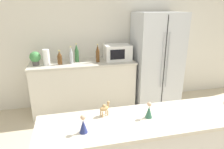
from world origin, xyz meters
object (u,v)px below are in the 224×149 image
at_px(potted_plant, 35,58).
at_px(wise_man_figurine_crimson, 149,111).
at_px(refrigerator, 156,61).
at_px(back_bottle_0, 71,55).
at_px(camel_figurine, 105,108).
at_px(back_bottle_1, 77,53).
at_px(wise_man_figurine_blue, 83,125).
at_px(paper_towel_roll, 46,57).
at_px(microwave, 117,52).
at_px(back_bottle_3, 98,54).
at_px(back_bottle_2, 60,58).

distance_m(potted_plant, wise_man_figurine_crimson, 2.33).
height_order(refrigerator, back_bottle_0, refrigerator).
relative_size(potted_plant, camel_figurine, 1.76).
bearing_deg(wise_man_figurine_crimson, back_bottle_1, 103.45).
height_order(camel_figurine, wise_man_figurine_blue, wise_man_figurine_blue).
xyz_separation_m(potted_plant, paper_towel_roll, (0.18, -0.02, 0.00)).
distance_m(microwave, wise_man_figurine_blue, 2.31).
bearing_deg(microwave, potted_plant, -177.67).
bearing_deg(back_bottle_0, wise_man_figurine_crimson, -73.29).
relative_size(potted_plant, back_bottle_1, 0.72).
xyz_separation_m(back_bottle_1, back_bottle_3, (0.36, -0.10, -0.01)).
height_order(back_bottle_1, camel_figurine, back_bottle_1).
distance_m(refrigerator, microwave, 0.78).
xyz_separation_m(back_bottle_2, camel_figurine, (0.41, -1.84, -0.05)).
bearing_deg(potted_plant, camel_figurine, -66.66).
height_order(paper_towel_roll, back_bottle_2, paper_towel_roll).
xyz_separation_m(paper_towel_roll, back_bottle_2, (0.22, -0.01, -0.02)).
relative_size(potted_plant, wise_man_figurine_crimson, 1.54).
bearing_deg(wise_man_figurine_blue, camel_figurine, 45.63).
height_order(microwave, camel_figurine, microwave).
relative_size(paper_towel_roll, microwave, 0.55).
distance_m(back_bottle_3, wise_man_figurine_crimson, 1.98).
bearing_deg(back_bottle_2, back_bottle_0, 7.74).
bearing_deg(paper_towel_roll, refrigerator, 0.07).
bearing_deg(back_bottle_1, back_bottle_0, -142.87).
bearing_deg(wise_man_figurine_crimson, back_bottle_3, 93.86).
height_order(potted_plant, wise_man_figurine_crimson, potted_plant).
bearing_deg(back_bottle_3, back_bottle_1, 165.24).
bearing_deg(wise_man_figurine_crimson, wise_man_figurine_blue, -170.82).
bearing_deg(back_bottle_0, wise_man_figurine_blue, -89.78).
bearing_deg(paper_towel_roll, microwave, 3.69).
height_order(microwave, back_bottle_2, microwave).
bearing_deg(back_bottle_2, back_bottle_1, 19.37).
relative_size(back_bottle_0, back_bottle_1, 0.90).
bearing_deg(wise_man_figurine_crimson, back_bottle_2, 111.93).
distance_m(microwave, back_bottle_0, 0.85).
distance_m(paper_towel_roll, wise_man_figurine_blue, 2.12).
bearing_deg(potted_plant, back_bottle_2, -5.04).
distance_m(refrigerator, back_bottle_1, 1.51).
relative_size(paper_towel_roll, back_bottle_2, 1.10).
bearing_deg(camel_figurine, paper_towel_roll, 108.75).
distance_m(refrigerator, wise_man_figurine_crimson, 2.22).
relative_size(microwave, back_bottle_1, 1.47).
bearing_deg(paper_towel_roll, back_bottle_3, -0.24).
relative_size(back_bottle_0, back_bottle_3, 0.93).
height_order(back_bottle_1, wise_man_figurine_crimson, back_bottle_1).
distance_m(microwave, back_bottle_1, 0.74).
relative_size(back_bottle_2, wise_man_figurine_crimson, 1.59).
relative_size(back_bottle_3, wise_man_figurine_crimson, 2.08).
distance_m(microwave, camel_figurine, 2.04).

